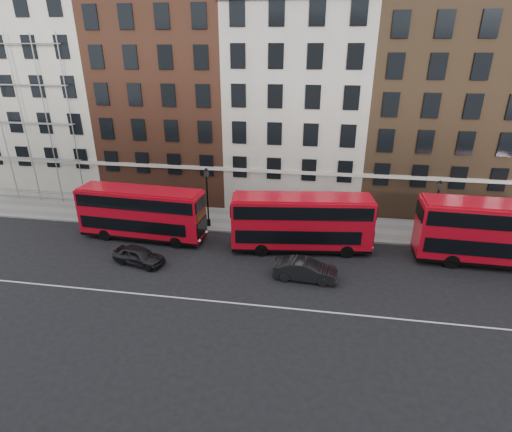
% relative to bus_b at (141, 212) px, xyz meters
% --- Properties ---
extents(ground, '(120.00, 120.00, 0.00)m').
position_rel_bus_b_xyz_m(ground, '(11.62, -5.82, -2.33)').
color(ground, black).
rests_on(ground, ground).
extents(pavement, '(80.00, 5.00, 0.15)m').
position_rel_bus_b_xyz_m(pavement, '(11.62, 4.68, -2.25)').
color(pavement, gray).
rests_on(pavement, ground).
extents(kerb, '(80.00, 0.30, 0.16)m').
position_rel_bus_b_xyz_m(kerb, '(11.62, 2.18, -2.25)').
color(kerb, gray).
rests_on(kerb, ground).
extents(road_centre_line, '(70.00, 0.12, 0.01)m').
position_rel_bus_b_xyz_m(road_centre_line, '(11.62, -7.82, -2.32)').
color(road_centre_line, white).
rests_on(road_centre_line, ground).
extents(building_terrace, '(64.00, 11.95, 22.00)m').
position_rel_bus_b_xyz_m(building_terrace, '(11.32, 12.06, 7.91)').
color(building_terrace, '#BCB5A3').
rests_on(building_terrace, ground).
extents(bus_b, '(10.47, 3.12, 4.34)m').
position_rel_bus_b_xyz_m(bus_b, '(0.00, 0.00, 0.00)').
color(bus_b, red).
rests_on(bus_b, ground).
extents(bus_c, '(10.90, 3.86, 4.48)m').
position_rel_bus_b_xyz_m(bus_c, '(12.99, -0.01, 0.08)').
color(bus_c, red).
rests_on(bus_c, ground).
extents(bus_d, '(11.48, 3.13, 4.78)m').
position_rel_bus_b_xyz_m(bus_d, '(27.18, -0.00, 0.24)').
color(bus_d, red).
rests_on(bus_d, ground).
extents(car_rear, '(4.19, 2.43, 1.34)m').
position_rel_bus_b_xyz_m(car_rear, '(1.44, -4.10, -1.66)').
color(car_rear, black).
rests_on(car_rear, ground).
extents(car_front, '(4.46, 1.80, 1.44)m').
position_rel_bus_b_xyz_m(car_front, '(13.60, -4.28, -1.61)').
color(car_front, black).
rests_on(car_front, ground).
extents(lamp_post_left, '(0.44, 0.44, 5.33)m').
position_rel_bus_b_xyz_m(lamp_post_left, '(4.79, 2.94, 0.75)').
color(lamp_post_left, black).
rests_on(lamp_post_left, pavement).
extents(lamp_post_right, '(0.44, 0.44, 5.33)m').
position_rel_bus_b_xyz_m(lamp_post_right, '(23.27, 2.56, 0.75)').
color(lamp_post_right, black).
rests_on(lamp_post_right, pavement).
extents(iron_railings, '(6.60, 0.06, 1.00)m').
position_rel_bus_b_xyz_m(iron_railings, '(11.62, 6.88, -1.68)').
color(iron_railings, black).
rests_on(iron_railings, pavement).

